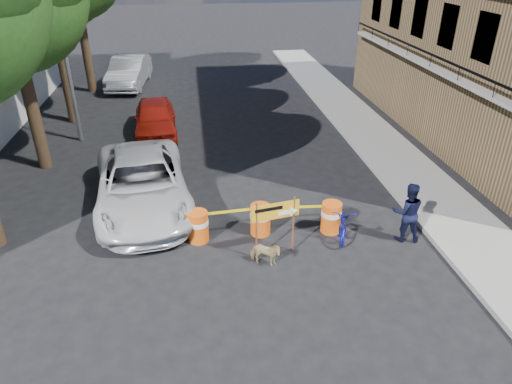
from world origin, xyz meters
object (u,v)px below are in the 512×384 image
object	(u,v)px
sedan_red	(155,118)
detour_sign	(281,215)
barrel_far_left	(134,230)
barrel_mid_right	(260,219)
sedan_silver	(129,71)
pedestrian	(407,212)
dog	(265,254)
bicycle	(343,205)
barrel_mid_left	(198,226)
barrel_far_right	(331,217)
suv_white	(142,184)

from	to	relation	value
sedan_red	detour_sign	bearing A→B (deg)	-71.85
barrel_far_left	barrel_mid_right	xyz separation A→B (m)	(3.46, 0.11, 0.00)
sedan_red	sedan_silver	bearing A→B (deg)	99.56
sedan_silver	sedan_red	bearing A→B (deg)	-71.16
pedestrian	dog	distance (m)	4.07
dog	barrel_mid_right	bearing A→B (deg)	19.11
bicycle	barrel_mid_right	bearing A→B (deg)	-175.00
barrel_mid_left	sedan_red	distance (m)	8.50
barrel_far_right	dog	bearing A→B (deg)	-147.93
detour_sign	sedan_silver	world-z (taller)	sedan_silver
sedan_silver	suv_white	bearing A→B (deg)	-76.97
barrel_mid_left	dog	xyz separation A→B (m)	(1.64, -1.35, -0.13)
pedestrian	dog	xyz separation A→B (m)	(-3.99, -0.63, -0.52)
barrel_mid_left	barrel_far_right	distance (m)	3.74
barrel_mid_right	pedestrian	size ratio (longest dim) A/B	0.52
pedestrian	sedan_red	distance (m)	11.59
barrel_far_left	dog	distance (m)	3.63
pedestrian	barrel_mid_left	bearing A→B (deg)	4.57
detour_sign	dog	world-z (taller)	detour_sign
barrel_far_left	pedestrian	bearing A→B (deg)	-5.69
barrel_mid_left	pedestrian	distance (m)	5.69
barrel_mid_right	bicycle	distance (m)	2.32
sedan_red	sedan_silver	xyz separation A→B (m)	(-1.88, 8.07, 0.11)
bicycle	sedan_red	xyz separation A→B (m)	(-5.57, 8.56, -0.21)
sedan_silver	barrel_far_left	bearing A→B (deg)	-78.23
sedan_red	sedan_silver	world-z (taller)	sedan_silver
suv_white	sedan_silver	bearing A→B (deg)	90.24
dog	barrel_mid_left	bearing A→B (deg)	73.41
pedestrian	suv_white	world-z (taller)	pedestrian
barrel_far_left	barrel_mid_left	distance (m)	1.72
detour_sign	barrel_far_left	bearing A→B (deg)	156.08
barrel_mid_left	suv_white	bearing A→B (deg)	127.70
barrel_far_right	bicycle	size ratio (longest dim) A/B	0.48
pedestrian	barrel_mid_right	bearing A→B (deg)	-0.33
dog	sedan_red	bearing A→B (deg)	41.20
barrel_far_right	detour_sign	distance (m)	1.98
dog	sedan_red	xyz separation A→B (m)	(-3.22, 9.70, 0.39)
barrel_far_right	suv_white	world-z (taller)	suv_white
barrel_far_left	sedan_silver	xyz separation A→B (m)	(-1.75, 16.41, 0.37)
suv_white	barrel_far_left	bearing A→B (deg)	-99.85
detour_sign	sedan_silver	distance (m)	18.21
barrel_far_right	pedestrian	world-z (taller)	pedestrian
barrel_far_right	dog	size ratio (longest dim) A/B	1.11
barrel_far_left	barrel_mid_left	size ratio (longest dim) A/B	1.00
barrel_far_right	suv_white	xyz separation A→B (m)	(-5.35, 2.13, 0.34)
barrel_mid_right	suv_white	size ratio (longest dim) A/B	0.15
detour_sign	pedestrian	xyz separation A→B (m)	(3.52, 0.19, -0.33)
barrel_far_left	barrel_mid_right	distance (m)	3.46
bicycle	barrel_far_right	bearing A→B (deg)	159.99
pedestrian	sedan_silver	distance (m)	19.41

